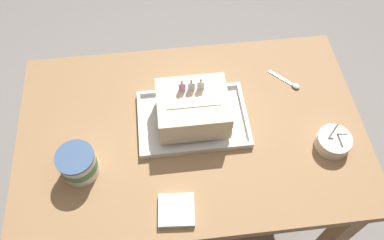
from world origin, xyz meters
name	(u,v)px	position (x,y,z in m)	size (l,w,h in m)	color
ground_plane	(191,202)	(0.00, 0.00, 0.00)	(8.00, 8.00, 0.00)	gray
dining_table	(191,143)	(0.00, 0.00, 0.59)	(1.18, 0.75, 0.69)	#9E754C
foil_tray	(193,120)	(0.01, 0.03, 0.70)	(0.37, 0.26, 0.02)	silver
birthday_cake	(193,108)	(0.01, 0.03, 0.77)	(0.23, 0.20, 0.15)	beige
bowl_stack	(333,142)	(0.45, -0.12, 0.71)	(0.11, 0.11, 0.09)	silver
ice_cream_tub	(78,164)	(-0.36, -0.12, 0.74)	(0.12, 0.12, 0.10)	white
serving_spoon_near_tray	(292,84)	(0.39, 0.15, 0.70)	(0.10, 0.11, 0.01)	silver
napkin_pile	(176,210)	(-0.08, -0.28, 0.70)	(0.12, 0.11, 0.02)	white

